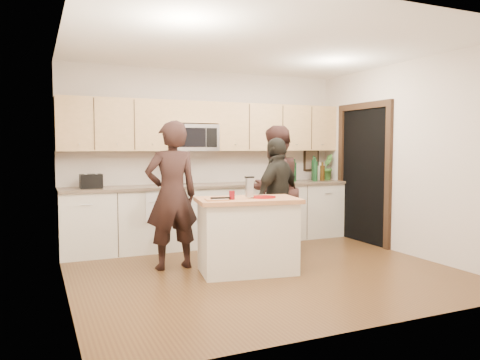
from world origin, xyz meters
name	(u,v)px	position (x,y,z in m)	size (l,w,h in m)	color
floor	(262,270)	(0.00, 0.00, 0.00)	(4.50, 4.50, 0.00)	#50371B
room_shell	(263,128)	(0.00, 0.00, 1.73)	(4.52, 4.02, 2.71)	#C1B3A5
back_cabinetry	(214,214)	(0.00, 1.69, 0.47)	(4.50, 0.66, 0.94)	beige
upper_cabinetry	(212,126)	(0.03, 1.83, 1.84)	(4.50, 0.33, 0.75)	tan
microwave	(192,138)	(-0.31, 1.80, 1.65)	(0.76, 0.41, 0.40)	silver
doorway	(364,169)	(2.23, 0.90, 1.16)	(0.06, 1.25, 2.20)	black
framed_picture	(311,160)	(1.95, 1.98, 1.28)	(0.30, 0.03, 0.38)	black
dish_towel	(156,197)	(-0.95, 1.50, 0.80)	(0.34, 0.60, 0.48)	white
island	(247,235)	(-0.20, 0.00, 0.45)	(1.30, 0.89, 0.90)	beige
red_plate	(263,197)	(-0.01, -0.04, 0.91)	(0.30, 0.30, 0.02)	maroon
box_grater	(249,187)	(-0.21, -0.06, 1.04)	(0.10, 0.07, 0.25)	silver
drink_glass	(232,195)	(-0.44, -0.08, 0.95)	(0.07, 0.07, 0.10)	maroon
cutting_board	(217,200)	(-0.63, -0.08, 0.91)	(0.25, 0.20, 0.02)	#B2754A
tongs	(220,198)	(-0.58, -0.09, 0.93)	(0.23, 0.03, 0.02)	black
knife	(220,199)	(-0.61, -0.15, 0.92)	(0.18, 0.02, 0.01)	silver
toaster	(91,181)	(-1.81, 1.67, 1.04)	(0.29, 0.23, 0.20)	black
bottle_cluster	(310,170)	(1.75, 1.69, 1.12)	(0.65, 0.35, 0.42)	#103218
orchid	(327,167)	(2.10, 1.72, 1.16)	(0.25, 0.20, 0.45)	#396C2B
woman_left	(172,195)	(-0.98, 0.55, 0.91)	(0.67, 0.44, 1.83)	black
woman_center	(275,188)	(0.67, 0.93, 0.91)	(0.88, 0.69, 1.81)	#321C19
woman_right	(278,198)	(0.50, 0.55, 0.82)	(0.96, 0.40, 1.63)	black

